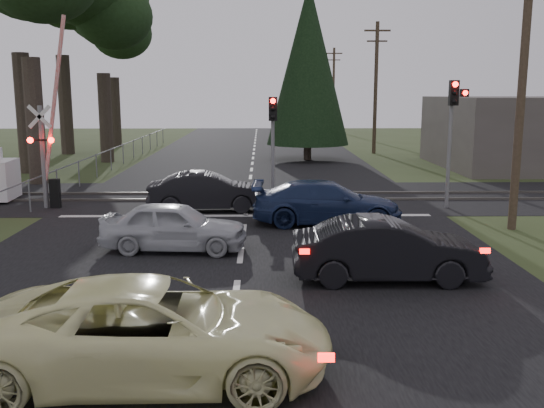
{
  "coord_description": "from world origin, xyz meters",
  "views": [
    {
      "loc": [
        0.57,
        -12.62,
        4.29
      ],
      "look_at": [
        0.84,
        3.49,
        1.3
      ],
      "focal_mm": 40.0,
      "sensor_mm": 36.0,
      "label": 1
    }
  ],
  "objects_px": {
    "traffic_signal_center": "(273,131)",
    "dark_hatchback": "(388,250)",
    "traffic_signal_right": "(453,119)",
    "utility_pole_mid": "(376,85)",
    "utility_pole_far": "(334,88)",
    "cream_coupe": "(154,331)",
    "crossing_signal": "(49,153)",
    "silver_car": "(174,226)",
    "dark_car_far": "(207,192)",
    "blue_sedan": "(327,203)",
    "utility_pole_near": "(523,77)"
  },
  "relations": [
    {
      "from": "utility_pole_mid",
      "to": "cream_coupe",
      "type": "height_order",
      "value": "utility_pole_mid"
    },
    {
      "from": "silver_car",
      "to": "blue_sedan",
      "type": "xyz_separation_m",
      "value": [
        4.53,
        3.29,
        0.03
      ]
    },
    {
      "from": "utility_pole_far",
      "to": "cream_coupe",
      "type": "distance_m",
      "value": 59.87
    },
    {
      "from": "traffic_signal_right",
      "to": "dark_hatchback",
      "type": "bearing_deg",
      "value": -115.22
    },
    {
      "from": "traffic_signal_center",
      "to": "dark_hatchback",
      "type": "bearing_deg",
      "value": -76.09
    },
    {
      "from": "utility_pole_far",
      "to": "dark_hatchback",
      "type": "distance_m",
      "value": 54.6
    },
    {
      "from": "crossing_signal",
      "to": "blue_sedan",
      "type": "distance_m",
      "value": 10.49
    },
    {
      "from": "traffic_signal_center",
      "to": "dark_car_far",
      "type": "distance_m",
      "value": 3.54
    },
    {
      "from": "utility_pole_far",
      "to": "crossing_signal",
      "type": "bearing_deg",
      "value": -109.23
    },
    {
      "from": "silver_car",
      "to": "dark_hatchback",
      "type": "bearing_deg",
      "value": -113.04
    },
    {
      "from": "traffic_signal_center",
      "to": "dark_car_far",
      "type": "relative_size",
      "value": 0.96
    },
    {
      "from": "crossing_signal",
      "to": "traffic_signal_center",
      "type": "relative_size",
      "value": 1.7
    },
    {
      "from": "utility_pole_mid",
      "to": "utility_pole_far",
      "type": "xyz_separation_m",
      "value": [
        0.0,
        25.0,
        0.0
      ]
    },
    {
      "from": "crossing_signal",
      "to": "silver_car",
      "type": "height_order",
      "value": "crossing_signal"
    },
    {
      "from": "utility_pole_near",
      "to": "blue_sedan",
      "type": "height_order",
      "value": "utility_pole_near"
    },
    {
      "from": "traffic_signal_right",
      "to": "cream_coupe",
      "type": "bearing_deg",
      "value": -122.66
    },
    {
      "from": "utility_pole_near",
      "to": "silver_car",
      "type": "relative_size",
      "value": 2.28
    },
    {
      "from": "traffic_signal_right",
      "to": "crossing_signal",
      "type": "bearing_deg",
      "value": 178.79
    },
    {
      "from": "traffic_signal_center",
      "to": "silver_car",
      "type": "height_order",
      "value": "traffic_signal_center"
    },
    {
      "from": "utility_pole_mid",
      "to": "cream_coupe",
      "type": "xyz_separation_m",
      "value": [
        -9.57,
        -33.97,
        -3.98
      ]
    },
    {
      "from": "crossing_signal",
      "to": "blue_sedan",
      "type": "bearing_deg",
      "value": -16.43
    },
    {
      "from": "traffic_signal_right",
      "to": "traffic_signal_center",
      "type": "xyz_separation_m",
      "value": [
        -6.55,
        1.2,
        -0.51
      ]
    },
    {
      "from": "traffic_signal_center",
      "to": "blue_sedan",
      "type": "distance_m",
      "value": 4.69
    },
    {
      "from": "traffic_signal_right",
      "to": "silver_car",
      "type": "distance_m",
      "value": 11.4
    },
    {
      "from": "traffic_signal_center",
      "to": "utility_pole_far",
      "type": "xyz_separation_m",
      "value": [
        7.5,
        44.32,
        1.92
      ]
    },
    {
      "from": "traffic_signal_right",
      "to": "utility_pole_mid",
      "type": "bearing_deg",
      "value": 87.34
    },
    {
      "from": "crossing_signal",
      "to": "utility_pole_mid",
      "type": "distance_m",
      "value": 25.78
    },
    {
      "from": "traffic_signal_right",
      "to": "dark_car_far",
      "type": "xyz_separation_m",
      "value": [
        -8.96,
        -0.31,
        -2.61
      ]
    },
    {
      "from": "silver_car",
      "to": "dark_car_far",
      "type": "distance_m",
      "value": 5.63
    },
    {
      "from": "cream_coupe",
      "to": "dark_hatchback",
      "type": "relative_size",
      "value": 1.24
    },
    {
      "from": "crossing_signal",
      "to": "utility_pole_mid",
      "type": "height_order",
      "value": "utility_pole_mid"
    },
    {
      "from": "crossing_signal",
      "to": "dark_car_far",
      "type": "xyz_separation_m",
      "value": [
        5.86,
        -0.62,
        -1.35
      ]
    },
    {
      "from": "traffic_signal_center",
      "to": "dark_car_far",
      "type": "height_order",
      "value": "traffic_signal_center"
    },
    {
      "from": "crossing_signal",
      "to": "utility_pole_near",
      "type": "xyz_separation_m",
      "value": [
        15.77,
        -3.79,
        2.67
      ]
    },
    {
      "from": "crossing_signal",
      "to": "cream_coupe",
      "type": "bearing_deg",
      "value": -65.72
    },
    {
      "from": "utility_pole_near",
      "to": "silver_car",
      "type": "xyz_separation_m",
      "value": [
        -10.33,
        -2.45,
        -4.05
      ]
    },
    {
      "from": "silver_car",
      "to": "dark_car_far",
      "type": "bearing_deg",
      "value": 0.41
    },
    {
      "from": "utility_pole_mid",
      "to": "silver_car",
      "type": "bearing_deg",
      "value": -111.33
    },
    {
      "from": "dark_hatchback",
      "to": "silver_car",
      "type": "height_order",
      "value": "dark_hatchback"
    },
    {
      "from": "utility_pole_far",
      "to": "utility_pole_mid",
      "type": "bearing_deg",
      "value": -90.0
    },
    {
      "from": "blue_sedan",
      "to": "dark_car_far",
      "type": "relative_size",
      "value": 1.14
    },
    {
      "from": "traffic_signal_right",
      "to": "utility_pole_mid",
      "type": "height_order",
      "value": "utility_pole_mid"
    },
    {
      "from": "crossing_signal",
      "to": "silver_car",
      "type": "distance_m",
      "value": 8.39
    },
    {
      "from": "utility_pole_near",
      "to": "dark_hatchback",
      "type": "distance_m",
      "value": 8.29
    },
    {
      "from": "crossing_signal",
      "to": "dark_car_far",
      "type": "bearing_deg",
      "value": -6.03
    },
    {
      "from": "cream_coupe",
      "to": "blue_sedan",
      "type": "relative_size",
      "value": 1.1
    },
    {
      "from": "traffic_signal_center",
      "to": "utility_pole_far",
      "type": "bearing_deg",
      "value": 80.4
    },
    {
      "from": "traffic_signal_center",
      "to": "dark_car_far",
      "type": "bearing_deg",
      "value": -147.93
    },
    {
      "from": "cream_coupe",
      "to": "crossing_signal",
      "type": "bearing_deg",
      "value": 23.17
    },
    {
      "from": "utility_pole_near",
      "to": "utility_pole_mid",
      "type": "relative_size",
      "value": 1.0
    }
  ]
}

